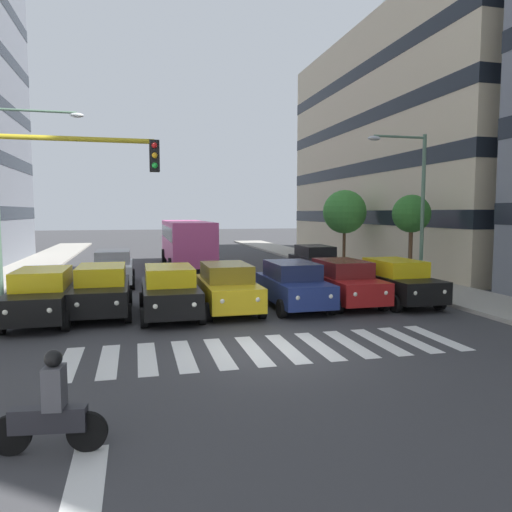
# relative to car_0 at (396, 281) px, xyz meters

# --- Properties ---
(ground_plane) EXTENTS (180.00, 180.00, 0.00)m
(ground_plane) POSITION_rel_car_0_xyz_m (6.53, 4.94, -0.89)
(ground_plane) COLOR #38383A
(building_left_block_0) EXTENTS (9.94, 24.63, 16.22)m
(building_left_block_0) POSITION_rel_car_0_xyz_m (-9.90, -14.26, 7.23)
(building_left_block_0) COLOR beige
(building_left_block_0) RESTS_ON ground_plane
(crosswalk_markings) EXTENTS (10.35, 2.80, 0.01)m
(crosswalk_markings) POSITION_rel_car_0_xyz_m (6.53, 4.94, -0.88)
(crosswalk_markings) COLOR silver
(crosswalk_markings) RESTS_ON ground_plane
(lane_arrow_1) EXTENTS (0.50, 2.20, 0.01)m
(lane_arrow_1) POSITION_rel_car_0_xyz_m (10.61, 10.44, -0.88)
(lane_arrow_1) COLOR silver
(lane_arrow_1) RESTS_ON ground_plane
(car_0) EXTENTS (2.02, 4.44, 1.72)m
(car_0) POSITION_rel_car_0_xyz_m (0.00, 0.00, 0.00)
(car_0) COLOR black
(car_0) RESTS_ON ground_plane
(car_1) EXTENTS (2.02, 4.44, 1.72)m
(car_1) POSITION_rel_car_0_xyz_m (2.11, -0.29, 0.00)
(car_1) COLOR maroon
(car_1) RESTS_ON ground_plane
(car_2) EXTENTS (2.02, 4.44, 1.72)m
(car_2) POSITION_rel_car_0_xyz_m (4.23, -0.11, 0.00)
(car_2) COLOR navy
(car_2) RESTS_ON ground_plane
(car_3) EXTENTS (2.02, 4.44, 1.72)m
(car_3) POSITION_rel_car_0_xyz_m (6.72, -0.13, 0.00)
(car_3) COLOR gold
(car_3) RESTS_ON ground_plane
(car_4) EXTENTS (2.02, 4.44, 1.72)m
(car_4) POSITION_rel_car_0_xyz_m (8.79, 0.23, 0.00)
(car_4) COLOR black
(car_4) RESTS_ON ground_plane
(car_5) EXTENTS (2.02, 4.44, 1.72)m
(car_5) POSITION_rel_car_0_xyz_m (11.07, -0.61, 0.00)
(car_5) COLOR black
(car_5) RESTS_ON ground_plane
(car_6) EXTENTS (2.02, 4.44, 1.72)m
(car_6) POSITION_rel_car_0_xyz_m (12.88, 0.08, 0.00)
(car_6) COLOR black
(car_6) RESTS_ON ground_plane
(car_row2_0) EXTENTS (2.02, 4.44, 1.72)m
(car_row2_0) POSITION_rel_car_0_xyz_m (0.19, -8.22, 0.00)
(car_row2_0) COLOR black
(car_row2_0) RESTS_ON ground_plane
(car_row2_1) EXTENTS (2.02, 4.44, 1.72)m
(car_row2_1) POSITION_rel_car_0_xyz_m (10.98, -7.51, 0.00)
(car_row2_1) COLOR silver
(car_row2_1) RESTS_ON ground_plane
(bus_behind_traffic) EXTENTS (2.78, 10.50, 3.00)m
(bus_behind_traffic) POSITION_rel_car_0_xyz_m (6.72, -14.37, 0.97)
(bus_behind_traffic) COLOR #DB5193
(bus_behind_traffic) RESTS_ON ground_plane
(motorcycle_with_rider) EXTENTS (1.70, 0.40, 1.57)m
(motorcycle_with_rider) POSITION_rel_car_0_xyz_m (11.17, 9.39, -0.24)
(motorcycle_with_rider) COLOR black
(motorcycle_with_rider) RESTS_ON ground_plane
(traffic_light_gantry) EXTENTS (5.10, 0.36, 5.50)m
(traffic_light_gantry) POSITION_rel_car_0_xyz_m (12.78, 4.58, 2.87)
(traffic_light_gantry) COLOR #AD991E
(traffic_light_gantry) RESTS_ON ground_plane
(street_lamp_left) EXTENTS (2.74, 0.28, 6.75)m
(street_lamp_left) POSITION_rel_car_0_xyz_m (-1.77, -1.78, 3.41)
(street_lamp_left) COLOR #4C6B56
(street_lamp_left) RESTS_ON sidewalk_left
(street_lamp_right) EXTENTS (3.51, 0.28, 7.67)m
(street_lamp_right) POSITION_rel_car_0_xyz_m (14.71, -4.73, 3.98)
(street_lamp_right) COLOR #4C6B56
(street_lamp_right) RESTS_ON sidewalk_right
(street_tree_1) EXTENTS (1.83, 1.83, 4.27)m
(street_tree_1) POSITION_rel_car_0_xyz_m (-3.07, -4.01, 2.59)
(street_tree_1) COLOR #513823
(street_tree_1) RESTS_ON sidewalk_left
(street_tree_2) EXTENTS (2.76, 2.76, 4.84)m
(street_tree_2) POSITION_rel_car_0_xyz_m (-3.06, -11.68, 2.71)
(street_tree_2) COLOR #513823
(street_tree_2) RESTS_ON sidewalk_left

